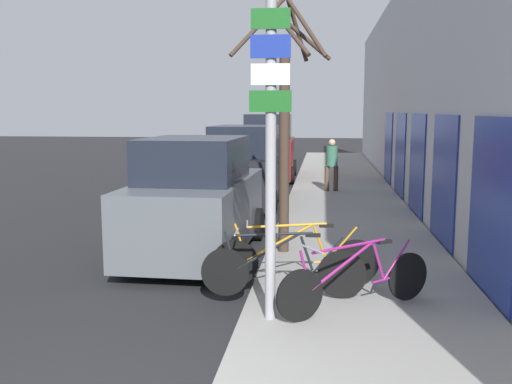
# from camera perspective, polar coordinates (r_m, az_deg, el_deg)

# --- Properties ---
(ground_plane) EXTENTS (80.00, 80.00, 0.00)m
(ground_plane) POSITION_cam_1_polar(r_m,az_deg,el_deg) (15.54, -0.66, -1.60)
(ground_plane) COLOR black
(sidewalk_curb) EXTENTS (3.20, 32.00, 0.15)m
(sidewalk_curb) POSITION_cam_1_polar(r_m,az_deg,el_deg) (18.18, 8.64, -0.02)
(sidewalk_curb) COLOR gray
(sidewalk_curb) RESTS_ON ground
(building_facade) EXTENTS (0.23, 32.00, 6.50)m
(building_facade) POSITION_cam_1_polar(r_m,az_deg,el_deg) (18.09, 14.49, 9.75)
(building_facade) COLOR #BCBCC1
(building_facade) RESTS_ON ground
(signpost) EXTENTS (0.48, 0.15, 3.76)m
(signpost) POSITION_cam_1_polar(r_m,az_deg,el_deg) (6.61, 1.47, 4.18)
(signpost) COLOR #939399
(signpost) RESTS_ON sidewalk_curb
(bicycle_0) EXTENTS (1.93, 1.34, 0.88)m
(bicycle_0) POSITION_cam_1_polar(r_m,az_deg,el_deg) (7.30, 10.05, -8.75)
(bicycle_0) COLOR black
(bicycle_0) RESTS_ON sidewalk_curb
(bicycle_1) EXTENTS (2.22, 0.44, 0.90)m
(bicycle_1) POSITION_cam_1_polar(r_m,az_deg,el_deg) (7.69, 2.73, -7.71)
(bicycle_1) COLOR black
(bicycle_1) RESTS_ON sidewalk_curb
(bicycle_2) EXTENTS (2.38, 0.48, 0.92)m
(bicycle_2) POSITION_cam_1_polar(r_m,az_deg,el_deg) (8.20, 3.99, -6.66)
(bicycle_2) COLOR black
(bicycle_2) RESTS_ON sidewalk_curb
(parked_car_0) EXTENTS (2.12, 4.32, 2.16)m
(parked_car_0) POSITION_cam_1_polar(r_m,az_deg,el_deg) (10.40, -5.97, -0.97)
(parked_car_0) COLOR #51565B
(parked_car_0) RESTS_ON ground
(parked_car_1) EXTENTS (2.15, 4.55, 2.23)m
(parked_car_1) POSITION_cam_1_polar(r_m,az_deg,el_deg) (15.85, -1.02, 2.30)
(parked_car_1) COLOR black
(parked_car_1) RESTS_ON ground
(parked_car_2) EXTENTS (2.13, 4.51, 2.49)m
(parked_car_2) POSITION_cam_1_polar(r_m,az_deg,el_deg) (21.79, 1.29, 4.19)
(parked_car_2) COLOR maroon
(parked_car_2) RESTS_ON ground
(pedestrian_near) EXTENTS (0.42, 0.36, 1.61)m
(pedestrian_near) POSITION_cam_1_polar(r_m,az_deg,el_deg) (17.80, 7.58, 3.08)
(pedestrian_near) COLOR #4C3D2D
(pedestrian_near) RESTS_ON sidewalk_curb
(street_tree) EXTENTS (1.68, 1.21, 4.49)m
(street_tree) POSITION_cam_1_polar(r_m,az_deg,el_deg) (9.91, 2.98, 6.20)
(street_tree) COLOR #3D2D23
(street_tree) RESTS_ON sidewalk_curb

